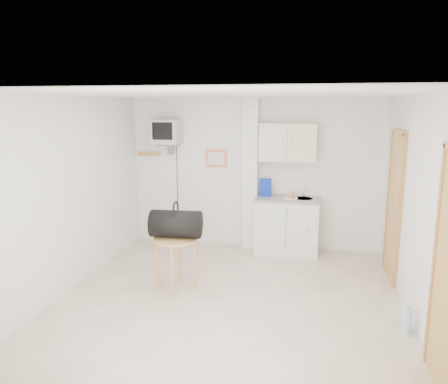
% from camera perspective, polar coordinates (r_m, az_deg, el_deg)
% --- Properties ---
extents(ground, '(4.50, 4.50, 0.00)m').
position_cam_1_polar(ground, '(5.57, 0.70, -14.00)').
color(ground, beige).
rests_on(ground, ground).
extents(room_envelope, '(4.24, 4.54, 2.55)m').
position_cam_1_polar(room_envelope, '(5.16, 3.55, 1.87)').
color(room_envelope, white).
rests_on(room_envelope, ground).
extents(kitchenette, '(1.03, 0.58, 2.10)m').
position_cam_1_polar(kitchenette, '(7.14, 8.24, -1.60)').
color(kitchenette, silver).
rests_on(kitchenette, ground).
extents(crt_television, '(0.44, 0.45, 2.15)m').
position_cam_1_polar(crt_television, '(7.38, -7.51, 7.72)').
color(crt_television, slate).
rests_on(crt_television, ground).
extents(round_table, '(0.57, 0.57, 0.69)m').
position_cam_1_polar(round_table, '(5.73, -6.34, -7.03)').
color(round_table, '#B37542').
rests_on(round_table, ground).
extents(duffel_bag, '(0.67, 0.39, 0.48)m').
position_cam_1_polar(duffel_bag, '(5.69, -6.30, -4.15)').
color(duffel_bag, black).
rests_on(duffel_bag, round_table).
extents(water_bottle, '(0.11, 0.11, 0.32)m').
position_cam_1_polar(water_bottle, '(5.17, 22.73, -15.24)').
color(water_bottle, '#A3BFD6').
rests_on(water_bottle, ground).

